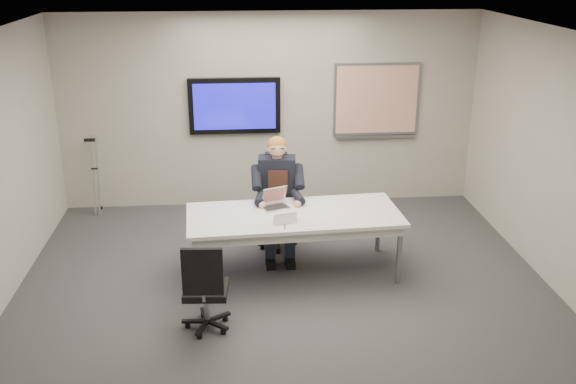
{
  "coord_description": "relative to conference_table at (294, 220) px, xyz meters",
  "views": [
    {
      "loc": [
        -0.51,
        -6.03,
        3.56
      ],
      "look_at": [
        0.08,
        0.84,
        0.96
      ],
      "focal_mm": 40.0,
      "sensor_mm": 36.0,
      "label": 1
    }
  ],
  "objects": [
    {
      "name": "office_chair_near",
      "position": [
        -0.98,
        -1.15,
        -0.36
      ],
      "size": [
        0.49,
        0.49,
        0.97
      ],
      "rotation": [
        0.0,
        0.0,
        3.07
      ],
      "color": "black",
      "rests_on": "ground"
    },
    {
      "name": "wall_back",
      "position": [
        -0.14,
        2.3,
        0.74
      ],
      "size": [
        6.0,
        0.02,
        2.8
      ],
      "primitive_type": "cube",
      "color": "#A7A497",
      "rests_on": "ground"
    },
    {
      "name": "wall_front",
      "position": [
        -0.14,
        -3.7,
        0.74
      ],
      "size": [
        6.0,
        0.02,
        2.8
      ],
      "primitive_type": "cube",
      "color": "#A7A497",
      "rests_on": "ground"
    },
    {
      "name": "conference_table",
      "position": [
        0.0,
        0.0,
        0.0
      ],
      "size": [
        2.49,
        1.16,
        0.75
      ],
      "rotation": [
        0.0,
        0.0,
        0.06
      ],
      "color": "white",
      "rests_on": "ground"
    },
    {
      "name": "tv_display",
      "position": [
        -0.64,
        2.24,
        0.84
      ],
      "size": [
        1.3,
        0.09,
        0.8
      ],
      "color": "black",
      "rests_on": "wall_back"
    },
    {
      "name": "ceiling",
      "position": [
        -0.14,
        -0.7,
        2.14
      ],
      "size": [
        6.0,
        6.0,
        0.02
      ],
      "primitive_type": "cube",
      "color": "white",
      "rests_on": "wall_back"
    },
    {
      "name": "office_chair_far",
      "position": [
        -0.13,
        0.76,
        -0.36
      ],
      "size": [
        0.58,
        0.58,
        0.97
      ],
      "rotation": [
        0.0,
        0.0,
        -0.31
      ],
      "color": "black",
      "rests_on": "ground"
    },
    {
      "name": "whiteboard",
      "position": [
        1.41,
        2.27,
        0.87
      ],
      "size": [
        1.25,
        0.08,
        1.1
      ],
      "color": "gray",
      "rests_on": "wall_back"
    },
    {
      "name": "name_tent",
      "position": [
        -0.12,
        -0.26,
        0.14
      ],
      "size": [
        0.28,
        0.15,
        0.11
      ],
      "primitive_type": null,
      "rotation": [
        0.0,
        0.0,
        0.28
      ],
      "color": "silver",
      "rests_on": "conference_table"
    },
    {
      "name": "floor",
      "position": [
        -0.14,
        -0.7,
        -0.66
      ],
      "size": [
        6.0,
        6.0,
        0.02
      ],
      "primitive_type": "cube",
      "color": "#37383A",
      "rests_on": "ground"
    },
    {
      "name": "pen",
      "position": [
        -0.13,
        -0.37,
        0.09
      ],
      "size": [
        0.02,
        0.14,
        0.01
      ],
      "primitive_type": "cylinder",
      "rotation": [
        0.0,
        1.57,
        1.47
      ],
      "color": "black",
      "rests_on": "conference_table"
    },
    {
      "name": "seated_person",
      "position": [
        -0.14,
        0.51,
        -0.07
      ],
      "size": [
        0.48,
        0.82,
        1.47
      ],
      "rotation": [
        0.0,
        0.0,
        -0.09
      ],
      "color": "#1B212E",
      "rests_on": "office_chair_far"
    },
    {
      "name": "laptop",
      "position": [
        -0.2,
        0.24,
        0.14
      ],
      "size": [
        0.36,
        0.38,
        0.22
      ],
      "rotation": [
        0.0,
        0.0,
        0.38
      ],
      "color": "silver",
      "rests_on": "conference_table"
    },
    {
      "name": "wall_right",
      "position": [
        2.86,
        -0.7,
        0.74
      ],
      "size": [
        0.02,
        6.0,
        2.8
      ],
      "primitive_type": "cube",
      "color": "#A7A497",
      "rests_on": "ground"
    },
    {
      "name": "crutch",
      "position": [
        -2.64,
        2.09,
        -0.07
      ],
      "size": [
        0.27,
        0.6,
        1.22
      ],
      "primitive_type": null,
      "rotation": [
        -0.22,
        0.0,
        0.2
      ],
      "color": "#A0A3A8",
      "rests_on": "ground"
    }
  ]
}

